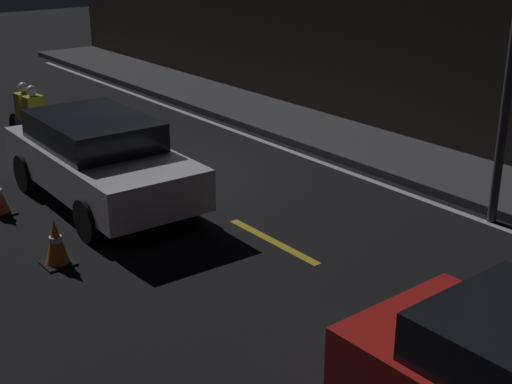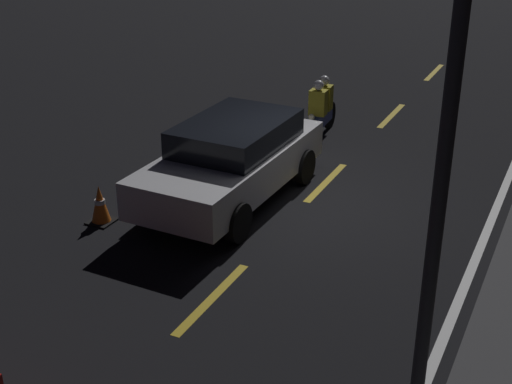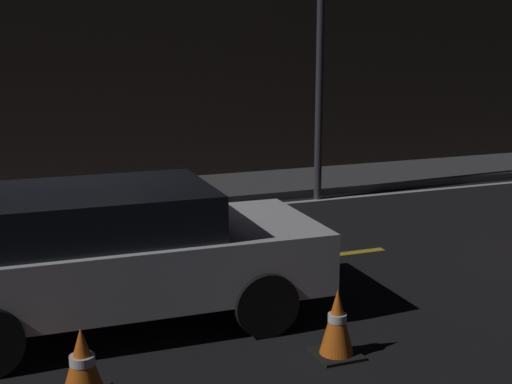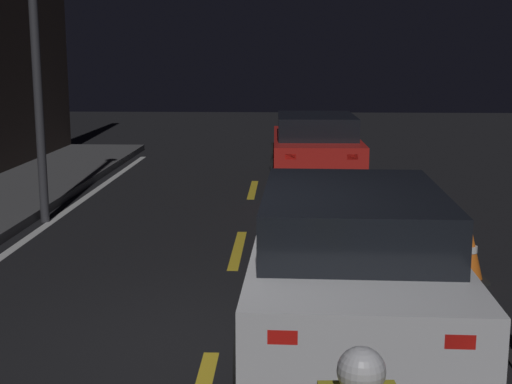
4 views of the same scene
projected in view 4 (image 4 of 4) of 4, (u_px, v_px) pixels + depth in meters
ground_plane at (212, 353)px, 6.44m from camera, size 56.00×56.00×0.00m
lane_dash_d at (238, 249)px, 9.87m from camera, size 2.00×0.14×0.01m
lane_dash_e at (253, 190)px, 14.29m from camera, size 2.00×0.14×0.01m
sedan_white at (350, 257)px, 6.67m from camera, size 4.31×1.99×1.46m
taxi_red at (315, 146)px, 15.02m from camera, size 4.19×1.93×1.44m
traffic_cone_far at (469, 254)px, 8.47m from camera, size 0.42×0.42×0.67m
street_lamp at (34, 16)px, 10.92m from camera, size 0.28×0.28×5.76m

